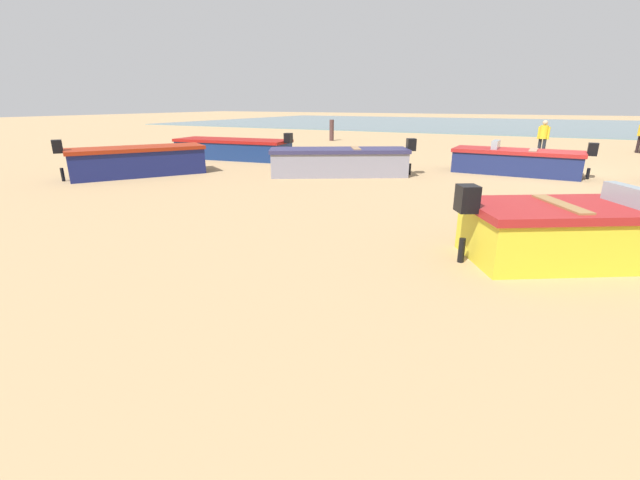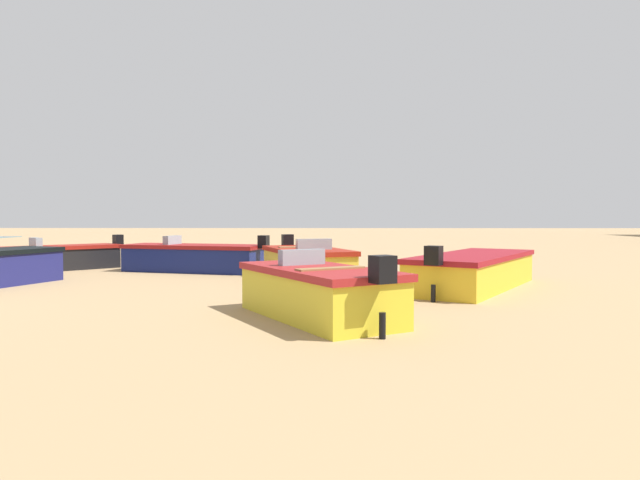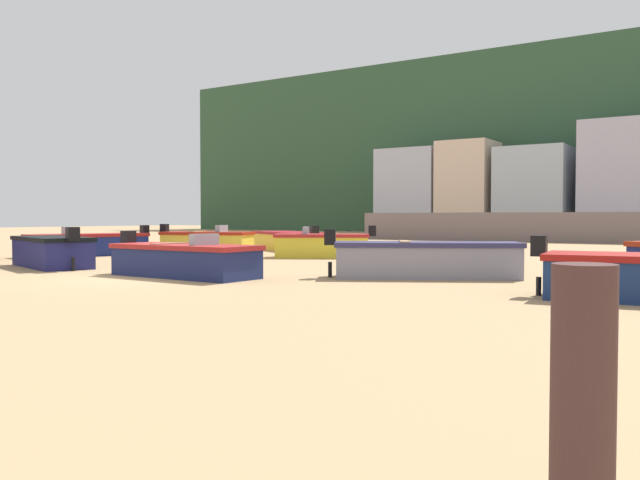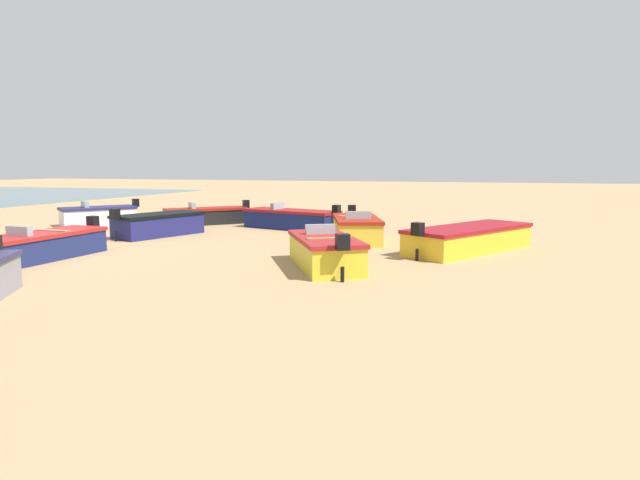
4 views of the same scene
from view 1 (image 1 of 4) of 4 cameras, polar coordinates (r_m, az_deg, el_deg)
The scene contains 9 objects.
ground_plane at distance 16.87m, azimuth 28.09°, elevation 7.91°, with size 160.00×160.00×0.00m, color tan.
tidal_water at distance 52.75m, azimuth 28.19°, elevation 13.50°, with size 80.00×36.00×0.06m, color slate.
boat_navy_0 at distance 16.28m, azimuth 24.92°, elevation 9.60°, with size 4.41×1.64×1.15m.
boat_grey_1 at distance 14.49m, azimuth 2.63°, elevation 10.50°, with size 4.67×3.41×1.22m.
boat_navy_3 at distance 15.73m, azimuth -23.37°, elevation 9.76°, with size 3.54×4.36×1.27m.
boat_navy_7 at distance 19.28m, azimuth -11.63°, elevation 11.95°, with size 5.44×2.22×1.17m.
boat_yellow_10 at distance 7.72m, azimuth 31.84°, elevation 0.98°, with size 3.82×3.11×1.21m.
mooring_post_near_water at distance 28.01m, azimuth 1.58°, elevation 14.58°, with size 0.28×0.28×1.31m, color #482E2C.
beach_walker_foreground at distance 21.79m, azimuth 27.90°, elevation 12.34°, with size 0.51×0.46×1.62m.
Camera 1 is at (0.31, 16.70, 2.37)m, focal length 23.72 mm.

